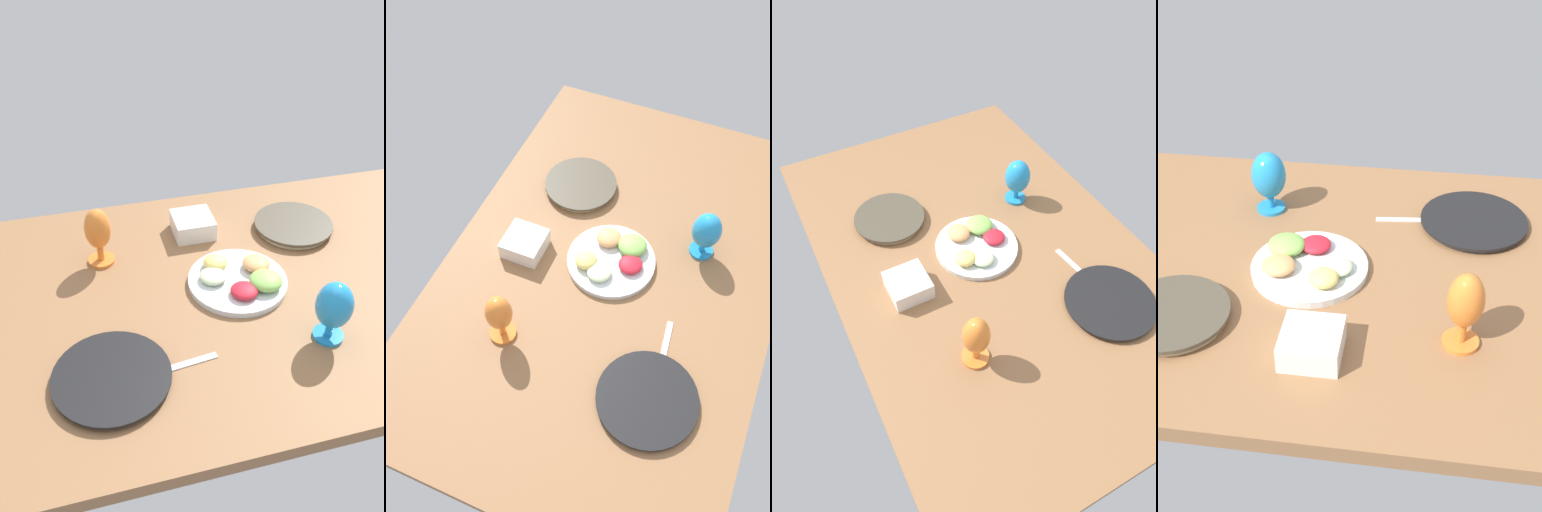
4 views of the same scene
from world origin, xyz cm
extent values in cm
cube|color=#8C603D|center=(0.00, 0.00, -2.00)|extent=(160.00, 104.00, 4.00)
cylinder|color=beige|center=(-28.84, -22.98, 0.80)|extent=(23.52, 23.52, 1.60)
cylinder|color=#494233|center=(-28.84, -22.98, 2.08)|extent=(25.56, 25.56, 0.96)
cylinder|color=#4C4C51|center=(37.65, 24.45, 0.61)|extent=(26.19, 26.19, 1.21)
cylinder|color=black|center=(37.65, 24.45, 1.57)|extent=(28.47, 28.47, 0.73)
cylinder|color=silver|center=(-2.19, -1.27, 0.90)|extent=(28.59, 28.59, 1.80)
ellipsoid|color=beige|center=(4.74, -2.75, 3.10)|extent=(7.75, 7.75, 2.59)
ellipsoid|color=red|center=(-1.82, 5.39, 3.09)|extent=(7.65, 7.65, 2.57)
ellipsoid|color=#8CC659|center=(-8.83, 3.53, 3.68)|extent=(9.30, 9.30, 3.75)
ellipsoid|color=#F2A566|center=(-9.03, -4.75, 3.47)|extent=(8.08, 8.08, 3.35)
ellipsoid|color=#F9E072|center=(2.47, -8.17, 3.58)|extent=(7.09, 7.09, 3.57)
cylinder|color=#218CD0|center=(-18.00, 24.42, 0.50)|extent=(7.85, 7.85, 1.00)
cylinder|color=#218CD0|center=(-18.00, 24.42, 2.67)|extent=(2.00, 2.00, 3.34)
ellipsoid|color=#218CD0|center=(-18.00, 24.42, 10.89)|extent=(9.36, 9.36, 13.09)
cylinder|color=orange|center=(34.37, -21.68, 0.50)|extent=(7.98, 7.98, 1.00)
cylinder|color=orange|center=(34.37, -21.68, 3.25)|extent=(2.00, 2.00, 4.50)
ellipsoid|color=orange|center=(34.37, -21.68, 12.00)|extent=(7.79, 7.79, 13.00)
cube|color=white|center=(3.70, -29.26, 3.12)|extent=(12.69, 12.69, 6.25)
cube|color=#F9E072|center=(3.70, -29.26, 5.12)|extent=(10.41, 10.41, 2.00)
cube|color=silver|center=(20.40, 24.21, 0.30)|extent=(18.09, 3.82, 0.60)
camera|label=1|loc=(39.91, 106.80, 99.16)|focal=36.92mm
camera|label=2|loc=(97.70, 29.16, 147.65)|focal=39.00mm
camera|label=3|loc=(87.44, -53.25, 116.03)|focal=31.30mm
camera|label=4|loc=(25.09, -124.52, 98.38)|focal=45.83mm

